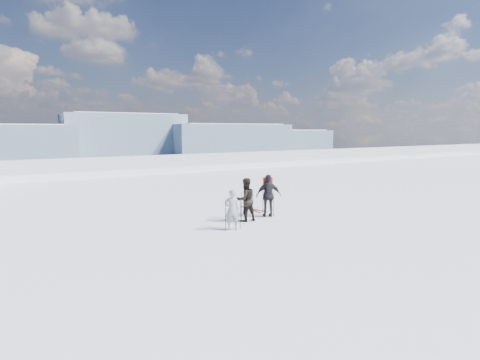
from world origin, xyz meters
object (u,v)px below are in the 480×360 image
object	(u,v)px
skis_loose	(252,209)
skier_grey	(232,210)
skier_dark	(245,200)
skier_pack	(269,196)

from	to	relation	value
skis_loose	skier_grey	bearing A→B (deg)	-134.06
skier_grey	skier_dark	distance (m)	1.46
skier_dark	skis_loose	size ratio (longest dim) A/B	1.07
skier_dark	skier_pack	size ratio (longest dim) A/B	0.97
skier_pack	skis_loose	size ratio (longest dim) A/B	1.10
skier_grey	skier_dark	world-z (taller)	skier_dark
skier_dark	skier_pack	distance (m)	1.31
skier_grey	skis_loose	size ratio (longest dim) A/B	0.92
skier_grey	skier_dark	bearing A→B (deg)	-125.47
skier_pack	skis_loose	world-z (taller)	skier_pack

